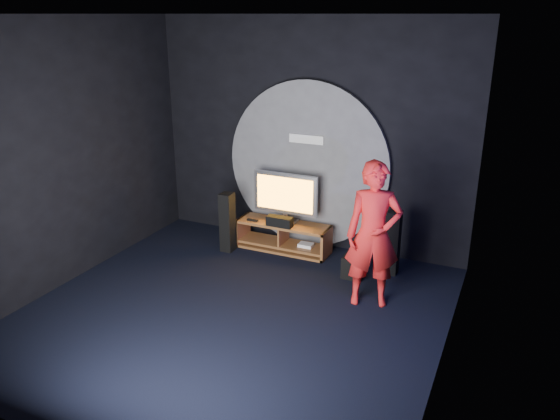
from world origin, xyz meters
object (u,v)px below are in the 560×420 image
Objects in this scene: tower_speaker_right at (393,243)px; tv at (285,196)px; player at (373,235)px; tower_speaker_left at (227,222)px; media_console at (284,238)px; subwoofer at (354,267)px.

tv is at bearing 174.28° from tower_speaker_right.
player reaches higher than tv.
tower_speaker_left is (-0.78, -0.44, -0.41)m from tv.
player reaches higher than media_console.
tower_speaker_left is at bearing -150.39° from tv.
player reaches higher than subwoofer.
tv reaches higher than media_console.
subwoofer is at bearing 105.45° from player.
tower_speaker_right is (2.51, 0.27, 0.00)m from tower_speaker_left.
player is (0.40, -0.60, 0.78)m from subwoofer.
player reaches higher than tower_speaker_right.
tower_speaker_right is at bearing 68.65° from player.
tower_speaker_right reaches higher than subwoofer.
media_console is 1.75m from tower_speaker_right.
tower_speaker_right is 0.65m from subwoofer.
media_console is at bearing 160.53° from subwoofer.
tv is at bearing 29.61° from tower_speaker_left.
media_console is 2.11m from player.
tower_speaker_left is 2.53m from tower_speaker_right.
player is (2.47, -0.67, 0.46)m from tower_speaker_left.
media_console is 0.79× the size of player.
media_console is 1.57× the size of tower_speaker_left.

